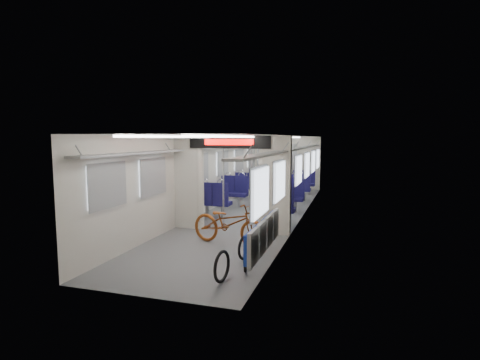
{
  "coord_description": "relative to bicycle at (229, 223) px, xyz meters",
  "views": [
    {
      "loc": [
        2.79,
        -10.47,
        2.24
      ],
      "look_at": [
        0.05,
        -1.39,
        1.18
      ],
      "focal_mm": 28.0,
      "sensor_mm": 36.0,
      "label": 1
    }
  ],
  "objects": [
    {
      "name": "seat_bay_far_right",
      "position": [
        0.58,
        6.89,
        0.06
      ],
      "size": [
        0.89,
        1.96,
        1.06
      ],
      "color": "#120E3E",
      "rests_on": "ground"
    },
    {
      "name": "stanchion_near_right",
      "position": [
        0.06,
        1.6,
        0.68
      ],
      "size": [
        0.04,
        0.04,
        2.3
      ],
      "primitive_type": "cylinder",
      "color": "silver",
      "rests_on": "ground"
    },
    {
      "name": "bike_hoop_b",
      "position": [
        0.76,
        -1.42,
        -0.25
      ],
      "size": [
        0.2,
        0.48,
        0.49
      ],
      "primitive_type": "torus",
      "rotation": [
        1.57,
        0.0,
        1.87
      ],
      "color": "black",
      "rests_on": "ground"
    },
    {
      "name": "bike_hoop_a",
      "position": [
        0.54,
        -1.98,
        -0.24
      ],
      "size": [
        0.12,
        0.52,
        0.51
      ],
      "primitive_type": "torus",
      "rotation": [
        1.57,
        0.0,
        1.44
      ],
      "color": "black",
      "rests_on": "ground"
    },
    {
      "name": "seat_bay_near_right",
      "position": [
        0.58,
        3.05,
        0.09
      ],
      "size": [
        0.95,
        2.25,
        1.15
      ],
      "color": "#120E3E",
      "rests_on": "ground"
    },
    {
      "name": "bicycle",
      "position": [
        0.0,
        0.0,
        0.0
      ],
      "size": [
        1.9,
        1.07,
        0.94
      ],
      "primitive_type": "imported",
      "rotation": [
        0.0,
        0.0,
        1.31
      ],
      "color": "brown",
      "rests_on": "ground"
    },
    {
      "name": "carriage",
      "position": [
        -0.35,
        2.92,
        1.03
      ],
      "size": [
        12.0,
        12.02,
        2.31
      ],
      "color": "#515456",
      "rests_on": "ground"
    },
    {
      "name": "stanchion_near_left",
      "position": [
        -0.68,
        1.59,
        0.68
      ],
      "size": [
        0.04,
        0.04,
        2.3
      ],
      "primitive_type": "cylinder",
      "color": "silver",
      "rests_on": "ground"
    },
    {
      "name": "seat_bay_far_left",
      "position": [
        -1.29,
        6.92,
        0.06
      ],
      "size": [
        0.9,
        2.02,
        1.08
      ],
      "color": "#120E3E",
      "rests_on": "ground"
    },
    {
      "name": "stanchion_far_left",
      "position": [
        -0.65,
        5.06,
        0.68
      ],
      "size": [
        0.04,
        0.04,
        2.3
      ],
      "primitive_type": "cylinder",
      "color": "silver",
      "rests_on": "ground"
    },
    {
      "name": "seat_bay_near_left",
      "position": [
        -1.29,
        3.43,
        0.08
      ],
      "size": [
        0.92,
        2.14,
        1.12
      ],
      "color": "#120E3E",
      "rests_on": "ground"
    },
    {
      "name": "bike_hoop_c",
      "position": [
        0.57,
        -0.82,
        -0.27
      ],
      "size": [
        0.15,
        0.46,
        0.46
      ],
      "primitive_type": "torus",
      "rotation": [
        1.57,
        0.0,
        1.36
      ],
      "color": "black",
      "rests_on": "ground"
    },
    {
      "name": "stanchion_far_right",
      "position": [
        -0.07,
        4.88,
        0.68
      ],
      "size": [
        0.04,
        0.04,
        2.3
      ],
      "primitive_type": "cylinder",
      "color": "silver",
      "rests_on": "ground"
    },
    {
      "name": "flip_bench",
      "position": [
        1.0,
        -1.1,
        0.11
      ],
      "size": [
        0.12,
        2.14,
        0.55
      ],
      "color": "gray",
      "rests_on": "carriage"
    }
  ]
}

